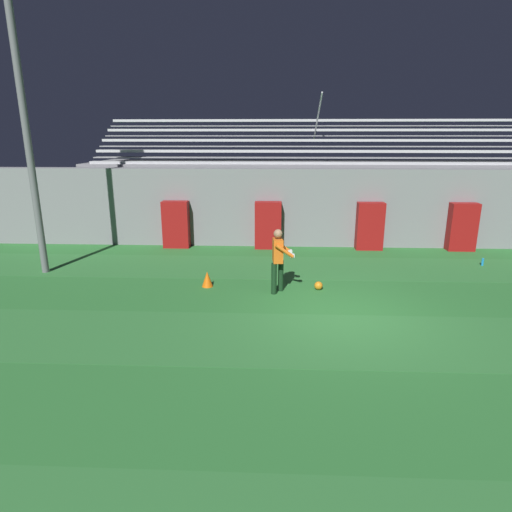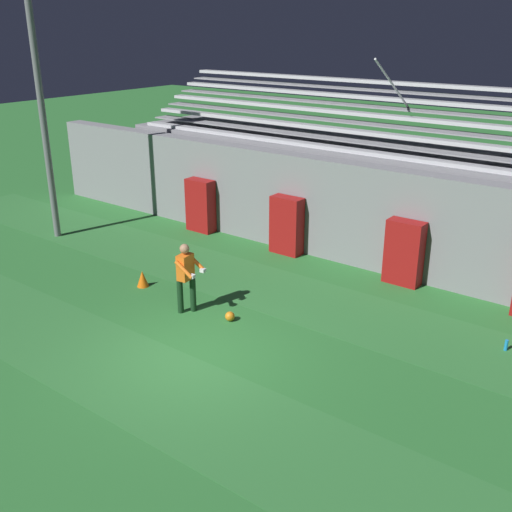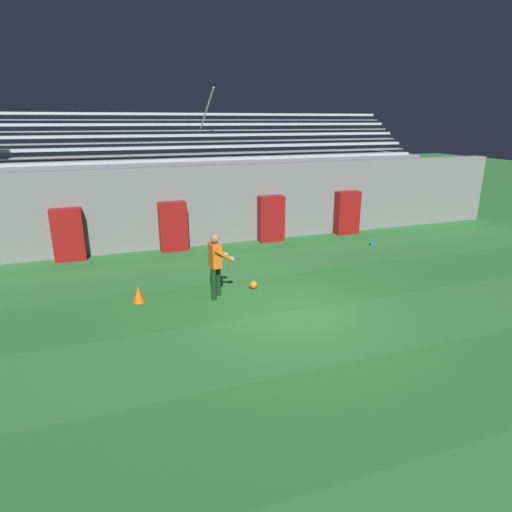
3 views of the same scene
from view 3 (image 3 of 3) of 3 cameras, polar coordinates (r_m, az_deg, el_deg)
The scene contains 13 objects.
ground_plane at distance 10.21m, azimuth 4.88°, elevation -7.35°, with size 80.00×80.00×0.00m, color #2D7533.
turf_stripe_mid at distance 9.25m, azimuth 7.98°, elevation -10.24°, with size 28.00×2.40×0.01m, color #337A38.
turf_stripe_far at distance 13.33m, azimuth -1.51°, elevation -1.18°, with size 28.00×2.40×0.01m, color #337A38.
back_wall at distance 15.67m, azimuth -4.88°, elevation 6.90°, with size 24.00×0.60×2.80m, color gray.
padding_pillar_gate_left at distance 14.91m, azimuth -10.99°, elevation 3.88°, with size 0.94×0.44×1.68m, color maroon.
padding_pillar_gate_right at distance 15.82m, azimuth 2.03°, elevation 4.98°, with size 0.94×0.44×1.68m, color maroon.
padding_pillar_far_left at distance 14.81m, azimuth -23.77°, elevation 2.59°, with size 0.94×0.44×1.68m, color maroon.
padding_pillar_far_right at distance 17.25m, azimuth 12.05°, elevation 5.66°, with size 0.94×0.44×1.68m, color maroon.
bleacher_stand at distance 17.90m, azimuth -6.85°, elevation 8.51°, with size 18.00×4.05×5.43m.
goalkeeper at distance 10.66m, azimuth -5.37°, elevation -0.75°, with size 0.58×0.62×1.67m.
soccer_ball at distance 11.45m, azimuth -0.33°, elevation -3.85°, with size 0.22×0.22×0.22m, color orange.
traffic_cone at distance 10.98m, azimuth -15.39°, elevation -4.92°, with size 0.30×0.30×0.42m, color orange.
water_bottle at distance 15.85m, azimuth 15.21°, elevation 1.70°, with size 0.07×0.07×0.24m, color #1E8CD8.
Camera 3 is at (-3.91, -8.40, 4.30)m, focal length 30.00 mm.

